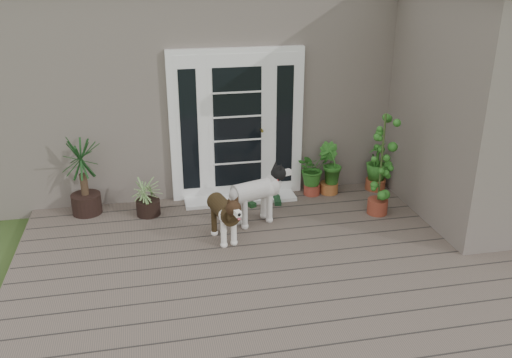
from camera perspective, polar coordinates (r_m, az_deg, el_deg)
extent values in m
cube|color=#6B5B4C|center=(6.24, 3.44, -9.98)|extent=(6.20, 4.60, 0.12)
cube|color=#665E54|center=(9.63, -2.93, 11.13)|extent=(7.40, 4.00, 3.10)
cube|color=#665E54|center=(7.77, 22.79, 6.81)|extent=(1.60, 2.40, 3.10)
cube|color=white|center=(7.71, -2.00, 5.68)|extent=(1.90, 0.14, 2.15)
cube|color=white|center=(7.89, -1.66, -2.06)|extent=(1.60, 0.40, 0.05)
imported|color=#18551A|center=(8.02, 5.93, 0.38)|extent=(0.63, 0.63, 0.60)
imported|color=#1F5C1A|center=(8.11, 7.74, 0.38)|extent=(0.52, 0.52, 0.56)
imported|color=#185418|center=(8.36, 12.53, 0.96)|extent=(0.56, 0.56, 0.62)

